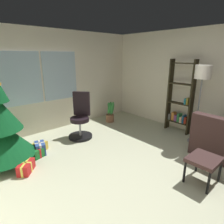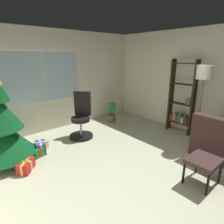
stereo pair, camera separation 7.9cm
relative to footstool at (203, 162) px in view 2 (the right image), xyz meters
name	(u,v)px [view 2 (the right image)]	position (x,y,z in m)	size (l,w,h in m)	color
ground_plane	(153,185)	(-0.55, 0.47, -0.41)	(4.77, 6.28, 0.10)	beige
wall_back_with_windows	(56,81)	(-0.57, 3.66, 0.91)	(4.77, 0.12, 2.53)	silver
footstool	(203,162)	(0.00, 0.00, 0.00)	(0.48, 0.42, 0.42)	#3C2624
gift_box_red	(26,166)	(-1.95, 2.10, -0.27)	(0.36, 0.37, 0.19)	red
gift_box_green	(37,152)	(-1.62, 2.47, -0.28)	(0.29, 0.28, 0.18)	#1E722D
gift_box_gold	(40,146)	(-1.48, 2.68, -0.28)	(0.34, 0.33, 0.18)	gold
gift_box_blue	(41,147)	(-1.52, 2.55, -0.25)	(0.25, 0.32, 0.24)	#2D4C99
office_chair	(81,120)	(-0.45, 2.70, 0.06)	(0.58, 0.58, 1.08)	black
bookshelf	(182,102)	(1.62, 1.34, 0.43)	(0.18, 0.64, 1.82)	#2B2515
floor_lamp	(204,79)	(1.31, 0.74, 1.07)	(0.33, 0.33, 1.71)	slate
potted_plant	(112,113)	(0.80, 3.07, -0.12)	(0.32, 0.33, 0.62)	brown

